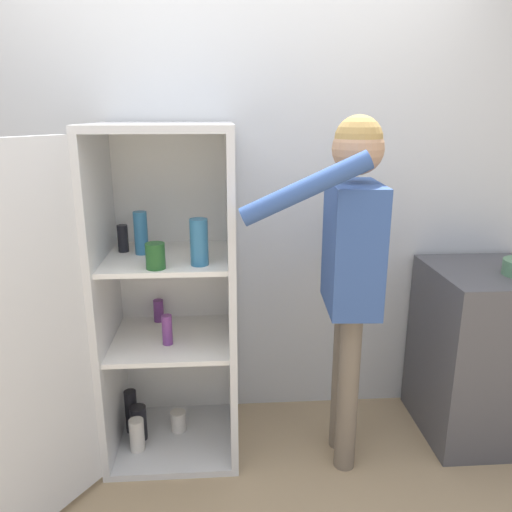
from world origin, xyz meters
name	(u,v)px	position (x,y,z in m)	size (l,w,h in m)	color
wall_back	(233,197)	(0.00, 0.98, 1.27)	(7.00, 0.06, 2.55)	silver
refrigerator	(141,305)	(-0.46, 0.54, 0.83)	(1.06, 1.16, 1.67)	silver
person	(350,250)	(0.53, 0.45, 1.11)	(0.66, 0.53, 1.71)	#726656
counter	(482,353)	(1.33, 0.62, 0.47)	(0.60, 0.62, 0.94)	#4C4C51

